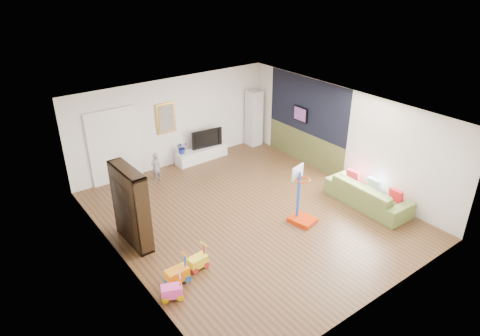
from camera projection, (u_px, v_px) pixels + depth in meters
floor at (250, 215)px, 10.73m from camera, size 6.50×7.50×0.00m
ceiling at (251, 112)px, 9.53m from camera, size 6.50×7.50×0.00m
wall_back at (173, 122)px, 12.83m from camera, size 6.50×0.00×2.70m
wall_front at (382, 243)px, 7.44m from camera, size 6.50×0.00×2.70m
wall_left at (120, 210)px, 8.39m from camera, size 0.00×7.50×2.70m
wall_right at (342, 136)px, 11.87m from camera, size 0.00×7.50×2.70m
navy_accent at (307, 106)px, 12.65m from camera, size 0.01×3.20×1.70m
olive_wainscot at (304, 148)px, 13.25m from camera, size 0.01×3.20×1.00m
doorway at (115, 147)px, 11.91m from camera, size 1.45×0.06×2.10m
painting_back at (166, 118)px, 12.57m from camera, size 0.62×0.06×0.92m
artwork_right at (300, 114)px, 12.89m from camera, size 0.04×0.56×0.46m
media_console at (202, 154)px, 13.54m from camera, size 1.73×0.47×0.40m
tall_cabinet at (254, 118)px, 14.35m from camera, size 0.44×0.44×1.89m
bookshelf at (131, 207)px, 9.33m from camera, size 0.37×1.27×1.84m
sofa at (368, 194)px, 11.00m from camera, size 0.93×2.27×0.66m
basketball_hoop at (304, 196)px, 10.11m from camera, size 0.63×0.71×1.46m
ride_on_yellow at (197, 258)px, 8.78m from camera, size 0.42×0.28×0.53m
ride_on_orange at (177, 270)px, 8.38m from camera, size 0.45×0.28×0.60m
ride_on_pink at (171, 287)px, 8.00m from camera, size 0.46×0.38×0.53m
child at (156, 167)px, 12.14m from camera, size 0.36×0.28×0.88m
tv at (206, 137)px, 13.48m from camera, size 1.03×0.24×0.59m
vase_plant at (182, 147)px, 13.02m from camera, size 0.35×0.30×0.38m
pillow_left at (396, 196)px, 10.55m from camera, size 0.10×0.36×0.36m
pillow_center at (374, 184)px, 11.07m from camera, size 0.11×0.35×0.35m
pillow_right at (353, 176)px, 11.50m from camera, size 0.13×0.36×0.36m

